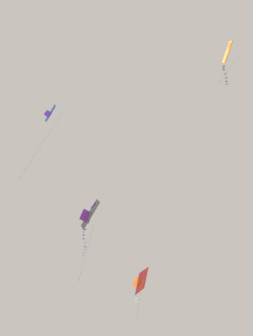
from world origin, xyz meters
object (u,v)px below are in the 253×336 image
at_px(kite_delta_near_right, 50,113).
at_px(kite_delta_highest, 141,281).
at_px(kite_diamond_upper_right, 227,52).
at_px(kite_delta_low_drifter, 89,215).

height_order(kite_delta_near_right, kite_delta_highest, kite_delta_near_right).
xyz_separation_m(kite_delta_highest, kite_diamond_upper_right, (12.65, 13.48, 12.91)).
distance_m(kite_delta_near_right, kite_delta_low_drifter, 14.45).
xyz_separation_m(kite_delta_near_right, kite_delta_highest, (-12.89, 2.79, -12.13)).
relative_size(kite_delta_near_right, kite_diamond_upper_right, 1.54).
xyz_separation_m(kite_delta_highest, kite_delta_low_drifter, (16.21, 3.72, -0.33)).
distance_m(kite_delta_near_right, kite_diamond_upper_right, 16.29).
bearing_deg(kite_delta_low_drifter, kite_delta_near_right, 14.24).
relative_size(kite_delta_near_right, kite_delta_low_drifter, 1.48).
height_order(kite_delta_near_right, kite_delta_low_drifter, kite_delta_near_right).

